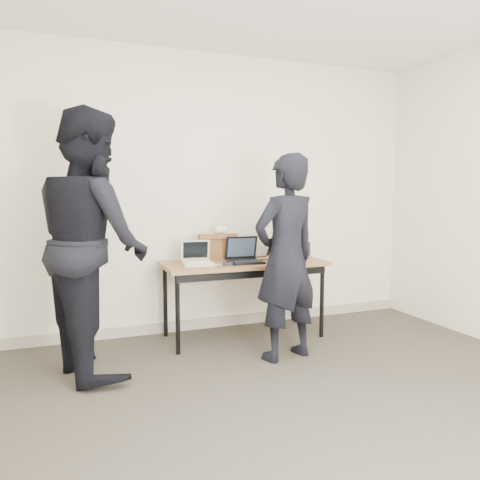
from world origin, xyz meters
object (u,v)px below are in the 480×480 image
laptop_center (244,257)px  person_typist (286,258)px  equipment_box (295,249)px  leather_satchel (218,246)px  person_observer (92,243)px  laptop_beige (197,260)px  laptop_right (283,252)px  desk (244,268)px

laptop_center → person_typist: size_ratio=0.19×
equipment_box → person_typist: person_typist is taller
leather_satchel → person_observer: 1.33m
laptop_center → leather_satchel: leather_satchel is taller
laptop_beige → leather_satchel: 0.38m
person_observer → laptop_center: bearing=-90.9°
laptop_right → equipment_box: (0.14, 0.03, 0.02)m
person_typist → person_observer: 1.51m
equipment_box → person_typist: (-0.52, -0.83, 0.05)m
laptop_beige → laptop_right: bearing=17.5°
person_observer → laptop_right: bearing=-88.1°
desk → person_typist: bearing=-79.0°
laptop_beige → laptop_right: (0.95, 0.18, 0.01)m
leather_satchel → person_typist: person_typist is taller
laptop_center → desk: bearing=75.5°
desk → laptop_right: bearing=19.5°
laptop_beige → desk: bearing=8.7°
leather_satchel → equipment_box: bearing=7.5°
laptop_center → equipment_box: (0.64, 0.24, 0.02)m
laptop_right → equipment_box: laptop_right is taller
laptop_beige → person_typist: 0.85m
laptop_center → laptop_right: bearing=25.8°
laptop_center → laptop_right: size_ratio=0.80×
desk → equipment_box: bearing=17.8°
laptop_beige → leather_satchel: size_ratio=0.75×
laptop_center → person_observer: (-1.35, -0.31, 0.22)m
equipment_box → person_observer: size_ratio=0.12×
laptop_right → laptop_center: bearing=161.6°
desk → person_observer: 1.45m
desk → equipment_box: 0.67m
person_typist → person_observer: person_observer is taller
leather_satchel → desk: bearing=-41.6°
laptop_right → leather_satchel: size_ratio=1.04×
equipment_box → person_observer: 2.08m
leather_satchel → equipment_box: size_ratio=1.58×
leather_satchel → person_typist: 0.92m
desk → laptop_beige: size_ratio=5.20×
laptop_beige → person_observer: (-0.91, -0.34, 0.23)m
laptop_beige → leather_satchel: (0.28, 0.24, 0.08)m
laptop_beige → laptop_center: laptop_center is taller
laptop_center → person_typist: person_typist is taller
leather_satchel → equipment_box: 0.81m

